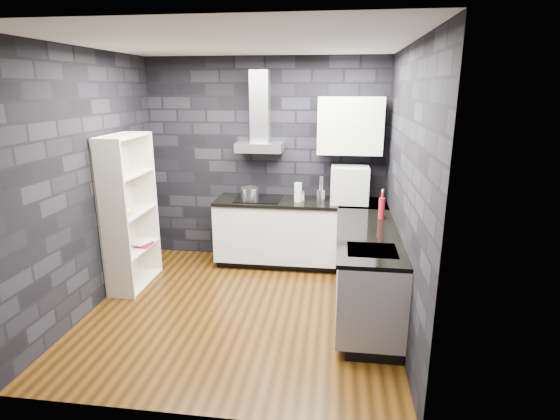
% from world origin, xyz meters
% --- Properties ---
extents(ground, '(3.20, 3.20, 0.00)m').
position_xyz_m(ground, '(0.00, 0.00, 0.00)').
color(ground, '#42260A').
extents(ceiling, '(3.20, 3.20, 0.00)m').
position_xyz_m(ceiling, '(0.00, 0.00, 2.70)').
color(ceiling, white).
extents(wall_back, '(3.20, 0.05, 2.70)m').
position_xyz_m(wall_back, '(0.00, 1.62, 1.35)').
color(wall_back, black).
rests_on(wall_back, ground).
extents(wall_front, '(3.20, 0.05, 2.70)m').
position_xyz_m(wall_front, '(0.00, -1.62, 1.35)').
color(wall_front, black).
rests_on(wall_front, ground).
extents(wall_left, '(0.05, 3.20, 2.70)m').
position_xyz_m(wall_left, '(-1.62, 0.00, 1.35)').
color(wall_left, black).
rests_on(wall_left, ground).
extents(wall_right, '(0.05, 3.20, 2.70)m').
position_xyz_m(wall_right, '(1.62, 0.00, 1.35)').
color(wall_right, black).
rests_on(wall_right, ground).
extents(toekick_back, '(2.18, 0.50, 0.10)m').
position_xyz_m(toekick_back, '(0.50, 1.34, 0.05)').
color(toekick_back, black).
rests_on(toekick_back, ground).
extents(toekick_right, '(0.50, 1.78, 0.10)m').
position_xyz_m(toekick_right, '(1.34, 0.10, 0.05)').
color(toekick_right, black).
rests_on(toekick_right, ground).
extents(counter_back_cab, '(2.20, 0.60, 0.76)m').
position_xyz_m(counter_back_cab, '(0.50, 1.30, 0.48)').
color(counter_back_cab, silver).
rests_on(counter_back_cab, ground).
extents(counter_right_cab, '(0.60, 1.80, 0.76)m').
position_xyz_m(counter_right_cab, '(1.30, 0.10, 0.48)').
color(counter_right_cab, silver).
rests_on(counter_right_cab, ground).
extents(counter_back_top, '(2.20, 0.62, 0.04)m').
position_xyz_m(counter_back_top, '(0.50, 1.29, 0.88)').
color(counter_back_top, black).
rests_on(counter_back_top, counter_back_cab).
extents(counter_right_top, '(0.62, 1.80, 0.04)m').
position_xyz_m(counter_right_top, '(1.29, 0.10, 0.88)').
color(counter_right_top, black).
rests_on(counter_right_top, counter_right_cab).
extents(counter_corner_top, '(0.62, 0.62, 0.04)m').
position_xyz_m(counter_corner_top, '(1.30, 1.30, 0.88)').
color(counter_corner_top, black).
rests_on(counter_corner_top, counter_right_cab).
extents(hood_body, '(0.60, 0.34, 0.12)m').
position_xyz_m(hood_body, '(-0.05, 1.43, 1.56)').
color(hood_body, silver).
rests_on(hood_body, wall_back).
extents(hood_chimney, '(0.24, 0.20, 0.90)m').
position_xyz_m(hood_chimney, '(-0.05, 1.50, 2.07)').
color(hood_chimney, silver).
rests_on(hood_chimney, hood_body).
extents(upper_cabinet, '(0.80, 0.35, 0.70)m').
position_xyz_m(upper_cabinet, '(1.10, 1.43, 1.85)').
color(upper_cabinet, silver).
rests_on(upper_cabinet, wall_back).
extents(cooktop, '(0.58, 0.50, 0.01)m').
position_xyz_m(cooktop, '(-0.05, 1.30, 0.91)').
color(cooktop, black).
rests_on(cooktop, counter_back_top).
extents(sink_rim, '(0.44, 0.40, 0.01)m').
position_xyz_m(sink_rim, '(1.30, -0.40, 0.89)').
color(sink_rim, silver).
rests_on(sink_rim, counter_right_top).
extents(pot, '(0.30, 0.30, 0.14)m').
position_xyz_m(pot, '(-0.15, 1.24, 0.98)').
color(pot, silver).
rests_on(pot, cooktop).
extents(glass_vase, '(0.11, 0.11, 0.24)m').
position_xyz_m(glass_vase, '(0.47, 1.24, 1.02)').
color(glass_vase, silver).
rests_on(glass_vase, counter_back_top).
extents(storage_jar, '(0.10, 0.10, 0.10)m').
position_xyz_m(storage_jar, '(0.51, 1.30, 0.95)').
color(storage_jar, tan).
rests_on(storage_jar, counter_back_top).
extents(utensil_crock, '(0.13, 0.13, 0.14)m').
position_xyz_m(utensil_crock, '(0.76, 1.33, 0.97)').
color(utensil_crock, silver).
rests_on(utensil_crock, counter_back_top).
extents(appliance_garage, '(0.47, 0.36, 0.47)m').
position_xyz_m(appliance_garage, '(1.12, 1.27, 1.12)').
color(appliance_garage, silver).
rests_on(appliance_garage, counter_back_top).
extents(red_bottle, '(0.09, 0.09, 0.23)m').
position_xyz_m(red_bottle, '(1.46, 0.61, 1.02)').
color(red_bottle, maroon).
rests_on(red_bottle, counter_right_top).
extents(bookshelf, '(0.58, 0.87, 1.80)m').
position_xyz_m(bookshelf, '(-1.42, 0.45, 0.90)').
color(bookshelf, beige).
rests_on(bookshelf, ground).
extents(fruit_bowl, '(0.27, 0.27, 0.06)m').
position_xyz_m(fruit_bowl, '(-1.42, 0.35, 0.94)').
color(fruit_bowl, silver).
rests_on(fruit_bowl, bookshelf).
extents(book_red, '(0.17, 0.03, 0.23)m').
position_xyz_m(book_red, '(-1.42, 0.56, 0.57)').
color(book_red, maroon).
rests_on(book_red, bookshelf).
extents(book_second, '(0.16, 0.07, 0.22)m').
position_xyz_m(book_second, '(-1.43, 0.59, 0.59)').
color(book_second, '#B2B2B2').
rests_on(book_second, bookshelf).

